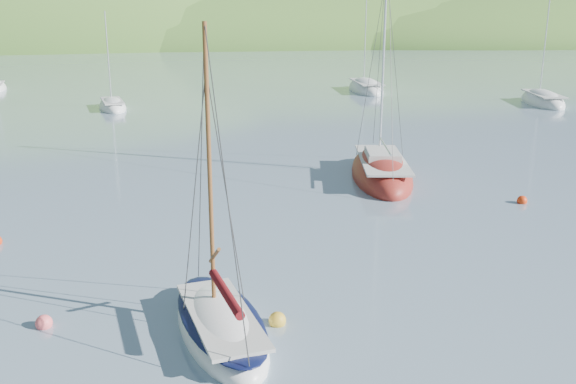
{
  "coord_description": "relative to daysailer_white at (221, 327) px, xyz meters",
  "views": [
    {
      "loc": [
        -1.98,
        -14.83,
        8.53
      ],
      "look_at": [
        1.21,
        8.0,
        1.87
      ],
      "focal_mm": 40.0,
      "sensor_mm": 36.0,
      "label": 1
    }
  ],
  "objects": [
    {
      "name": "ground",
      "position": [
        1.62,
        -0.92,
        -0.21
      ],
      "size": [
        700.0,
        700.0,
        0.0
      ],
      "primitive_type": "plane",
      "color": "slate",
      "rests_on": "ground"
    },
    {
      "name": "shoreline_hills",
      "position": [
        -8.04,
        171.51,
        -0.21
      ],
      "size": [
        690.0,
        135.0,
        56.0
      ],
      "color": "#346928",
      "rests_on": "ground"
    },
    {
      "name": "daysailer_white",
      "position": [
        0.0,
        0.0,
        0.0
      ],
      "size": [
        3.24,
        6.04,
        8.8
      ],
      "rotation": [
        0.0,
        0.0,
        0.21
      ],
      "color": "white",
      "rests_on": "ground"
    },
    {
      "name": "sloop_red",
      "position": [
        8.9,
        15.46,
        0.03
      ],
      "size": [
        4.34,
        9.08,
        12.9
      ],
      "rotation": [
        0.0,
        0.0,
        -0.16
      ],
      "color": "maroon",
      "rests_on": "ground"
    },
    {
      "name": "distant_sloop_a",
      "position": [
        -7.79,
        41.5,
        -0.04
      ],
      "size": [
        3.49,
        6.62,
        8.98
      ],
      "rotation": [
        0.0,
        0.0,
        0.21
      ],
      "color": "white",
      "rests_on": "ground"
    },
    {
      "name": "distant_sloop_b",
      "position": [
        17.13,
        50.21,
        -0.0
      ],
      "size": [
        3.43,
        8.97,
        12.65
      ],
      "rotation": [
        0.0,
        0.0,
        -0.03
      ],
      "color": "white",
      "rests_on": "ground"
    },
    {
      "name": "distant_sloop_d",
      "position": [
        30.84,
        39.09,
        -0.01
      ],
      "size": [
        4.34,
        8.62,
        11.75
      ],
      "rotation": [
        0.0,
        0.0,
        -0.18
      ],
      "color": "white",
      "rests_on": "ground"
    },
    {
      "name": "mooring_buoys",
      "position": [
        0.99,
        4.42,
        -0.09
      ],
      "size": [
        22.46,
        10.38,
        0.49
      ],
      "color": "gold",
      "rests_on": "ground"
    }
  ]
}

